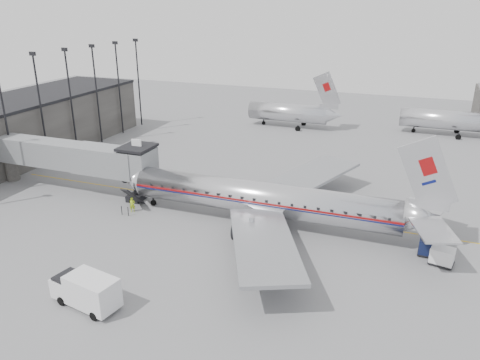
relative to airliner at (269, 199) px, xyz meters
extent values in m
plane|color=slate|center=(-6.68, -3.00, -2.71)|extent=(160.00, 160.00, 0.00)
cube|color=#373532|center=(-40.68, 7.00, 1.29)|extent=(12.00, 46.00, 8.00)
cube|color=gold|center=(-3.68, 3.00, -2.71)|extent=(60.00, 0.15, 0.01)
cube|color=slate|center=(-28.68, 0.60, 1.59)|extent=(12.00, 2.80, 3.00)
cube|color=slate|center=(-19.68, 0.60, 1.59)|extent=(8.00, 3.00, 3.10)
cube|color=slate|center=(-15.68, 1.00, 1.59)|extent=(3.20, 3.60, 3.20)
cube|color=black|center=(-15.68, 1.00, 3.49)|extent=(3.40, 3.80, 0.30)
cube|color=white|center=(-15.68, 1.00, 3.99)|extent=(1.20, 0.15, 0.80)
cylinder|color=black|center=(-15.98, 0.60, -1.31)|extent=(0.56, 0.56, 2.80)
cube|color=black|center=(-15.98, 0.60, -2.36)|extent=(1.60, 2.20, 0.70)
cylinder|color=black|center=(-15.98, -0.40, -2.41)|extent=(0.30, 0.60, 0.60)
cylinder|color=black|center=(-15.98, 1.60, -2.41)|extent=(0.30, 0.60, 0.60)
cylinder|color=#373532|center=(-34.18, 0.60, -1.31)|extent=(1.60, 1.60, 2.80)
cube|color=black|center=(-14.88, -1.70, -1.21)|extent=(0.90, 3.20, 2.90)
cylinder|color=black|center=(-34.18, 1.00, 4.79)|extent=(0.24, 0.24, 15.00)
cylinder|color=black|center=(-34.18, 7.00, 4.79)|extent=(0.24, 0.24, 15.00)
cube|color=black|center=(-34.18, 7.00, 12.29)|extent=(0.90, 0.25, 0.50)
cylinder|color=black|center=(-34.18, 13.00, 4.79)|extent=(0.24, 0.24, 15.00)
cube|color=black|center=(-34.18, 13.00, 12.29)|extent=(0.90, 0.25, 0.50)
cylinder|color=black|center=(-34.18, 19.00, 4.79)|extent=(0.24, 0.24, 15.00)
cube|color=black|center=(-34.18, 19.00, 12.29)|extent=(0.90, 0.25, 0.50)
cylinder|color=black|center=(-34.18, 25.00, 4.79)|extent=(0.24, 0.24, 15.00)
cube|color=black|center=(-34.18, 25.00, 12.29)|extent=(0.90, 0.25, 0.50)
cylinder|color=black|center=(-34.18, 31.00, 4.79)|extent=(0.24, 0.24, 15.00)
cube|color=black|center=(-34.18, 31.00, 12.29)|extent=(0.90, 0.25, 0.50)
cylinder|color=silver|center=(-8.68, 39.00, -0.11)|extent=(14.00, 3.20, 3.20)
cube|color=silver|center=(-1.88, 39.00, 4.29)|extent=(5.17, 0.26, 6.52)
cylinder|color=black|center=(-13.18, 39.00, -2.21)|extent=(0.24, 0.24, 1.00)
cylinder|color=silver|center=(17.32, 43.00, -0.11)|extent=(14.00, 3.20, 3.20)
cylinder|color=black|center=(12.82, 43.00, -2.21)|extent=(0.24, 0.24, 1.00)
cylinder|color=silver|center=(-0.68, 0.00, 0.01)|extent=(27.24, 3.52, 3.36)
cone|color=silver|center=(-15.65, -0.09, 0.01)|extent=(2.74, 3.37, 3.36)
cone|color=silver|center=(14.56, 0.09, 0.37)|extent=(3.65, 3.21, 3.19)
cube|color=maroon|center=(-0.68, 0.00, 0.23)|extent=(27.24, 3.57, 0.16)
cube|color=#080F4C|center=(-0.68, 0.00, 0.03)|extent=(27.24, 3.57, 0.09)
cube|color=silver|center=(14.29, 0.08, 4.54)|extent=(5.57, 0.30, 6.97)
cube|color=gray|center=(1.99, 8.18, -0.26)|extent=(10.40, 15.30, 1.08)
cube|color=gray|center=(2.09, -8.15, -0.26)|extent=(10.53, 15.28, 1.08)
cylinder|color=gray|center=(-0.25, 4.72, -1.40)|extent=(3.10, 1.92, 1.91)
cylinder|color=gray|center=(-0.20, -4.72, -1.40)|extent=(3.10, 1.92, 1.91)
cylinder|color=black|center=(-13.38, -0.08, -2.12)|extent=(0.18, 0.18, 1.18)
cylinder|color=black|center=(1.12, 2.37, -2.08)|extent=(0.24, 0.24, 1.27)
cylinder|color=black|center=(1.12, 2.37, -2.31)|extent=(0.91, 0.32, 0.91)
cylinder|color=black|center=(1.15, -2.35, -2.08)|extent=(0.24, 0.24, 1.27)
cylinder|color=black|center=(1.15, -2.35, -2.31)|extent=(0.91, 0.32, 0.91)
cube|color=silver|center=(-7.87, -17.98, -1.26)|extent=(4.22, 2.83, 2.27)
cube|color=silver|center=(-10.53, -17.48, -1.69)|extent=(2.07, 2.33, 1.51)
cube|color=black|center=(-10.53, -17.48, -1.04)|extent=(1.61, 2.04, 0.65)
cylinder|color=black|center=(-10.39, -18.50, -2.37)|extent=(0.73, 0.39, 0.69)
cylinder|color=black|center=(-10.03, -16.59, -2.37)|extent=(0.73, 0.39, 0.69)
cylinder|color=black|center=(-6.99, -19.13, -2.37)|extent=(0.73, 0.39, 0.69)
cylinder|color=black|center=(-6.63, -17.22, -2.37)|extent=(0.73, 0.39, 0.69)
cube|color=#0C1433|center=(15.32, -1.00, -1.85)|extent=(1.89, 1.47, 1.27)
cube|color=black|center=(15.32, -1.00, -2.53)|extent=(1.99, 1.56, 0.11)
cylinder|color=black|center=(14.56, -1.51, -2.58)|extent=(0.28, 0.12, 0.27)
cylinder|color=black|center=(16.01, -1.59, -2.58)|extent=(0.28, 0.12, 0.27)
cylinder|color=black|center=(14.63, -0.42, -2.58)|extent=(0.28, 0.12, 0.27)
cylinder|color=black|center=(16.08, -0.50, -2.58)|extent=(0.28, 0.12, 0.27)
cube|color=silver|center=(16.31, -2.26, -1.82)|extent=(2.14, 1.78, 1.32)
cube|color=black|center=(16.31, -2.26, -2.53)|extent=(2.26, 1.89, 0.11)
cylinder|color=black|center=(15.45, -2.66, -2.57)|extent=(0.30, 0.17, 0.28)
cylinder|color=black|center=(16.93, -2.98, -2.57)|extent=(0.30, 0.17, 0.28)
cylinder|color=black|center=(15.69, -1.55, -2.57)|extent=(0.30, 0.17, 0.28)
cylinder|color=black|center=(17.16, -1.87, -2.57)|extent=(0.30, 0.17, 0.28)
imported|color=#A4C817|center=(-14.63, -2.33, -1.90)|extent=(0.71, 0.65, 1.63)
camera|label=1|loc=(12.47, -41.25, 18.56)|focal=35.00mm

